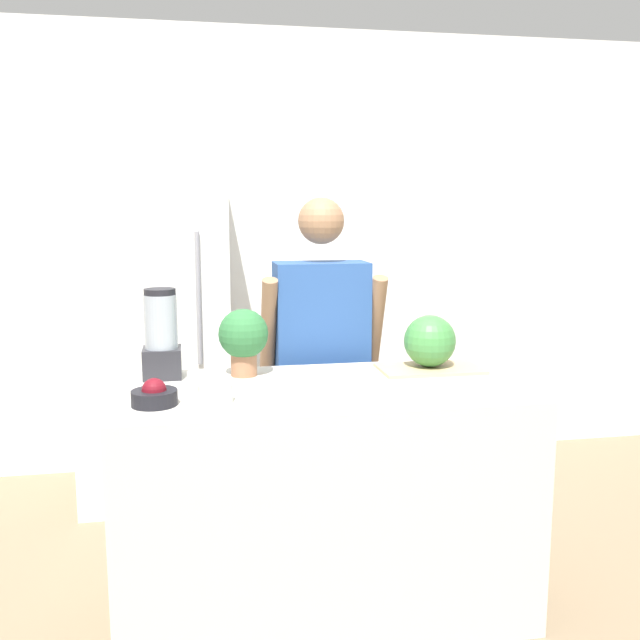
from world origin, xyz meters
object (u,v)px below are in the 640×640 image
at_px(person, 321,370).
at_px(potted_plant, 243,337).
at_px(bowl_cream, 215,389).
at_px(watermelon, 430,341).
at_px(bowl_cherries, 154,395).
at_px(blender, 161,337).
at_px(refrigerator, 154,325).

distance_m(person, potted_plant, 0.58).
xyz_separation_m(person, bowl_cream, (-0.52, -0.74, 0.12)).
relative_size(watermelon, potted_plant, 0.80).
relative_size(person, bowl_cherries, 10.16).
xyz_separation_m(blender, potted_plant, (0.32, -0.03, -0.01)).
relative_size(bowl_cherries, bowl_cream, 1.30).
height_order(bowl_cherries, bowl_cream, bowl_cream).
bearing_deg(blender, potted_plant, -5.28).
bearing_deg(potted_plant, bowl_cream, -108.93).
bearing_deg(person, watermelon, -45.89).
xyz_separation_m(bowl_cream, blender, (-0.19, 0.41, 0.12)).
bearing_deg(refrigerator, watermelon, -43.43).
bearing_deg(bowl_cream, watermelon, 20.77).
relative_size(person, bowl_cream, 13.20).
relative_size(watermelon, bowl_cream, 1.77).
xyz_separation_m(watermelon, bowl_cherries, (-1.11, -0.34, -0.09)).
height_order(bowl_cherries, potted_plant, potted_plant).
bearing_deg(bowl_cream, person, 55.13).
distance_m(person, blender, 0.82).
bearing_deg(refrigerator, bowl_cherries, -87.60).
bearing_deg(blender, watermelon, -3.54).
distance_m(blender, potted_plant, 0.33).
distance_m(refrigerator, bowl_cherries, 1.45).
distance_m(refrigerator, watermelon, 1.62).
relative_size(person, watermelon, 7.46).
xyz_separation_m(refrigerator, potted_plant, (0.40, -1.07, 0.12)).
bearing_deg(person, bowl_cherries, -134.47).
bearing_deg(bowl_cherries, blender, 87.84).
bearing_deg(refrigerator, potted_plant, -69.55).
relative_size(refrigerator, bowl_cherries, 11.81).
bearing_deg(refrigerator, blender, -85.82).
bearing_deg(watermelon, refrigerator, 136.57).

